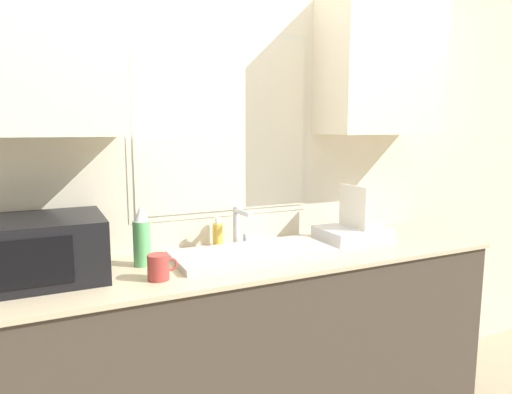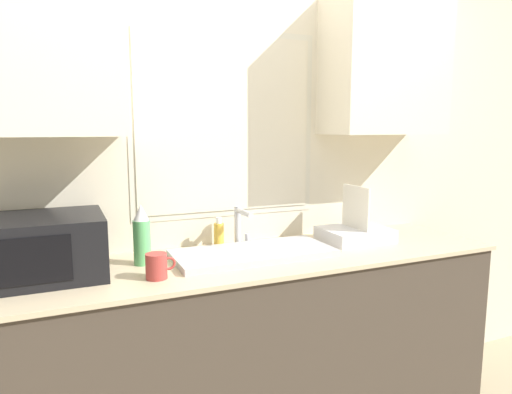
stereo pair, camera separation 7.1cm
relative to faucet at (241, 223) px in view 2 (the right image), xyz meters
name	(u,v)px [view 2 (the right image)]	position (x,y,z in m)	size (l,w,h in m)	color
countertop	(250,353)	(-0.02, -0.17, -0.59)	(2.41, 0.63, 0.94)	#42382D
wall_back	(228,147)	(-0.02, 0.11, 0.37)	(6.00, 0.38, 2.60)	beige
sink_basin	(253,253)	(0.00, -0.17, -0.11)	(0.73, 0.33, 0.03)	#B2B2B7
faucet	(241,223)	(0.00, 0.00, 0.00)	(0.08, 0.19, 0.20)	#B7B7BC
microwave	(35,247)	(-0.90, -0.10, 0.00)	(0.51, 0.40, 0.24)	black
dish_rack	(355,232)	(0.59, -0.12, -0.08)	(0.34, 0.27, 0.29)	silver
spray_bottle	(142,236)	(-0.49, -0.09, 0.00)	(0.07, 0.07, 0.26)	#59B266
soap_bottle	(219,235)	(-0.11, 0.02, -0.05)	(0.05, 0.05, 0.16)	gold
mug_near_sink	(157,266)	(-0.47, -0.30, -0.07)	(0.12, 0.08, 0.10)	#A53833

